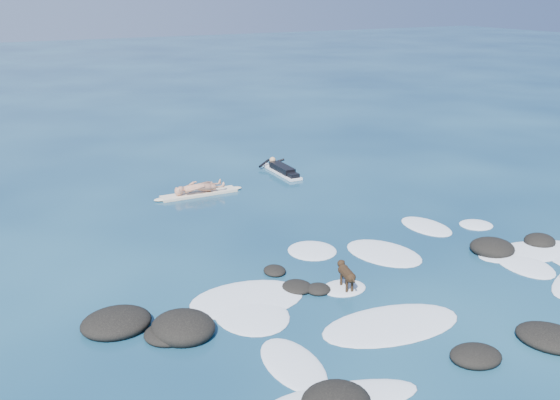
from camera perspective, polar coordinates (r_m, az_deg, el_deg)
ground at (r=15.81m, az=8.62°, el=-6.94°), size 160.00×160.00×0.00m
reef_rocks at (r=13.18m, az=5.99°, el=-11.85°), size 12.84×7.32×0.56m
breaking_foam at (r=15.88m, az=14.22°, el=-7.16°), size 12.79×7.48×0.12m
standing_surfer_rig at (r=21.58m, az=-7.48°, el=2.27°), size 3.22×0.64×1.83m
paddling_surfer_rig at (r=24.13m, az=0.16°, el=2.82°), size 1.17×2.60×0.45m
dog at (r=14.91m, az=6.06°, el=-6.65°), size 0.39×1.01×0.65m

